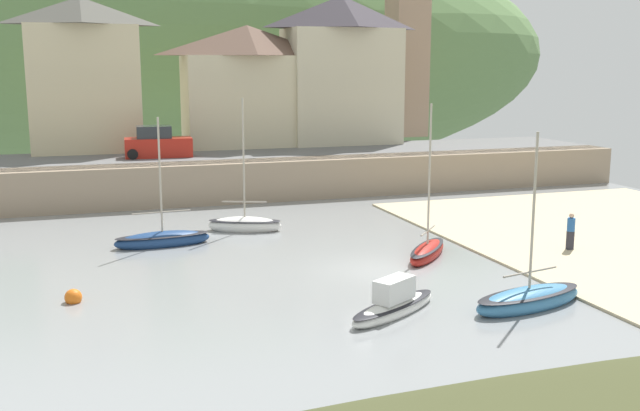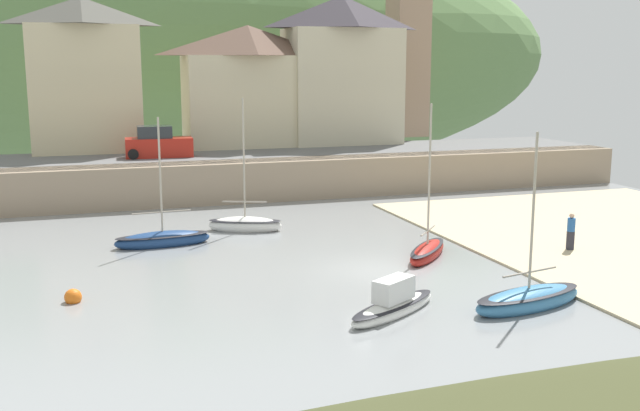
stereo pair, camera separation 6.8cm
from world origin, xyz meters
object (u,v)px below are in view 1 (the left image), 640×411
church_with_spire (407,27)px  fishing_boat_green (394,305)px  waterfront_building_left (84,74)px  mooring_buoy (73,297)px  waterfront_building_right (341,69)px  waterfront_building_centre (248,85)px  parked_car_near_slipway (157,144)px  motorboat_with_cabin (427,251)px  sailboat_far_left (245,224)px  sailboat_blue_trim (529,299)px  sailboat_tall_mast (163,239)px  person_near_water (571,230)px

church_with_spire → fishing_boat_green: church_with_spire is taller
waterfront_building_left → mooring_buoy: (-1.19, -25.63, -7.30)m
waterfront_building_left → fishing_boat_green: waterfront_building_left is taller
waterfront_building_right → waterfront_building_centre: bearing=180.0°
parked_car_near_slipway → fishing_boat_green: bearing=-76.6°
motorboat_with_cabin → sailboat_far_left: sailboat_far_left is taller
sailboat_blue_trim → parked_car_near_slipway: bearing=96.7°
waterfront_building_centre → motorboat_with_cabin: 24.85m
church_with_spire → sailboat_blue_trim: 38.44m
sailboat_tall_mast → sailboat_blue_trim: (10.65, -12.76, 0.01)m
sailboat_tall_mast → sailboat_far_left: (4.21, 1.85, 0.03)m
church_with_spire → parked_car_near_slipway: bearing=-157.9°
waterfront_building_right → motorboat_with_cabin: size_ratio=1.59×
waterfront_building_left → sailboat_blue_trim: bearing=-66.7°
waterfront_building_right → church_with_spire: size_ratio=0.63×
waterfront_building_centre → waterfront_building_right: bearing=0.0°
waterfront_building_left → waterfront_building_right: waterfront_building_right is taller
waterfront_building_right → parked_car_near_slipway: (-13.84, -4.50, -4.58)m
person_near_water → fishing_boat_green: bearing=-154.1°
waterfront_building_centre → parked_car_near_slipway: 8.92m
waterfront_building_right → motorboat_with_cabin: bearing=-101.4°
fishing_boat_green → waterfront_building_right: bearing=42.2°
parked_car_near_slipway → motorboat_with_cabin: bearing=-62.0°
person_near_water → mooring_buoy: size_ratio=2.75×
sailboat_far_left → person_near_water: size_ratio=4.13×
mooring_buoy → motorboat_with_cabin: bearing=6.8°
sailboat_tall_mast → mooring_buoy: (-3.88, -7.37, -0.11)m
sailboat_tall_mast → sailboat_blue_trim: size_ratio=0.98×
parked_car_near_slipway → person_near_water: (15.37, -20.54, -2.22)m
motorboat_with_cabin → mooring_buoy: size_ratio=11.28×
sailboat_blue_trim → parked_car_near_slipway: (-9.26, 26.52, 2.91)m
waterfront_building_right → church_with_spire: (7.07, 4.00, 3.28)m
sailboat_far_left → mooring_buoy: 12.27m
motorboat_with_cabin → church_with_spire: bearing=18.3°
sailboat_far_left → sailboat_tall_mast: bearing=-134.2°
waterfront_building_left → sailboat_tall_mast: bearing=-81.6°
fishing_boat_green → parked_car_near_slipway: 26.31m
church_with_spire → mooring_buoy: church_with_spire is taller
mooring_buoy → church_with_spire: bearing=48.5°
motorboat_with_cabin → sailboat_tall_mast: size_ratio=1.11×
motorboat_with_cabin → sailboat_far_left: bearing=81.0°
motorboat_with_cabin → waterfront_building_left: bearing=70.1°
motorboat_with_cabin → fishing_boat_green: bearing=-173.3°
waterfront_building_centre → waterfront_building_right: size_ratio=0.87×
motorboat_with_cabin → fishing_boat_green: size_ratio=1.59×
sailboat_far_left → waterfront_building_right: bearing=78.2°
waterfront_building_left → person_near_water: size_ratio=6.16×
sailboat_far_left → fishing_boat_green: sailboat_far_left is taller
person_near_water → mooring_buoy: bearing=-178.3°
waterfront_building_right → mooring_buoy: size_ratio=17.93×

